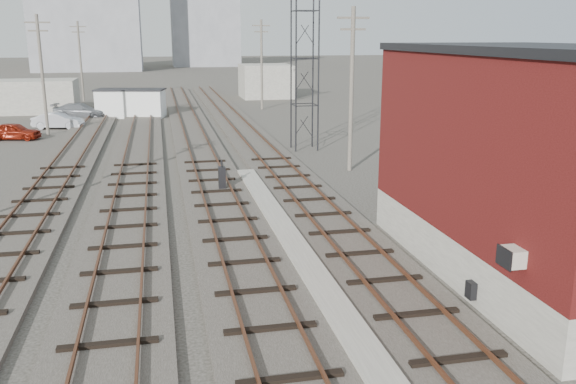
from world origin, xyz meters
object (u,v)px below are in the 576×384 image
object	(u,v)px
switch_stand	(222,178)
site_trailer	(131,103)
car_silver	(58,121)
car_red	(14,131)
car_grey	(80,111)

from	to	relation	value
switch_stand	site_trailer	size ratio (longest dim) A/B	0.22
switch_stand	site_trailer	world-z (taller)	site_trailer
site_trailer	car_silver	distance (m)	8.36
switch_stand	site_trailer	bearing A→B (deg)	101.00
car_red	car_grey	distance (m)	11.82
switch_stand	car_grey	bearing A→B (deg)	109.21
car_red	switch_stand	bearing A→B (deg)	-131.72
car_red	car_grey	bearing A→B (deg)	-4.13
car_silver	car_grey	xyz separation A→B (m)	(1.07, 6.20, 0.04)
car_silver	car_grey	size ratio (longest dim) A/B	0.83
car_silver	car_grey	distance (m)	6.29
car_red	car_grey	world-z (taller)	car_grey
site_trailer	car_silver	bearing A→B (deg)	-120.14
switch_stand	car_silver	distance (m)	26.12
car_grey	car_red	bearing A→B (deg)	173.39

